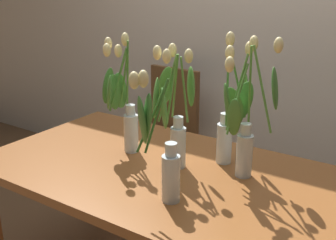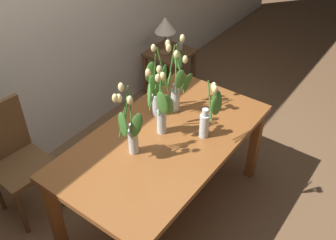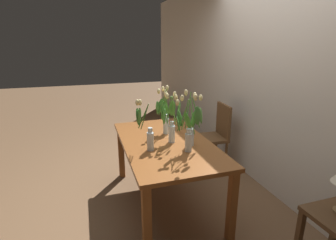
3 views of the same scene
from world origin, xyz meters
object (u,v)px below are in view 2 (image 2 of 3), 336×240
Objects in this scene: tulip_vase_3 at (160,107)px; side_table at (170,61)px; tulip_vase_0 at (129,130)px; pillar_candle at (180,46)px; tulip_vase_2 at (158,93)px; dining_table at (164,147)px; table_lamp at (165,26)px; tulip_vase_1 at (208,118)px; dining_chair at (13,155)px; tulip_vase_4 at (176,84)px.

side_table is at bearing 33.67° from tulip_vase_3.
pillar_candle is (1.74, 0.81, -0.37)m from tulip_vase_0.
tulip_vase_2 is at bearing -147.63° from side_table.
tulip_vase_2 reaches higher than dining_table.
tulip_vase_0 is 1.81m from table_lamp.
tulip_vase_3 is (-0.18, -0.16, 0.05)m from tulip_vase_2.
side_table is (1.35, 0.94, -0.22)m from dining_table.
side_table is at bearing -21.82° from table_lamp.
tulip_vase_1 is 1.65m from table_lamp.
tulip_vase_3 is at bearing -144.71° from table_lamp.
tulip_vase_0 reaches higher than tulip_vase_3.
tulip_vase_2 reaches higher than tulip_vase_0.
tulip_vase_1 is at bearing -133.51° from table_lamp.
side_table is (1.19, 1.18, -0.49)m from tulip_vase_1.
tulip_vase_1 is 0.45m from tulip_vase_2.
pillar_candle is at bearing -1.70° from dining_chair.
tulip_vase_3 is 1.70m from pillar_candle.
tulip_vase_4 is at bearing -141.89° from side_table.
tulip_vase_4 is at bearing -146.68° from pillar_candle.
tulip_vase_0 is at bearing 166.31° from dining_table.
tulip_vase_4 is at bearing 13.79° from tulip_vase_3.
side_table is at bearing -0.05° from dining_chair.
tulip_vase_2 is 0.25m from tulip_vase_3.
side_table is at bearing 34.71° from dining_table.
tulip_vase_2 reaches higher than tulip_vase_4.
tulip_vase_0 is 0.95× the size of tulip_vase_4.
tulip_vase_0 is at bearing -68.10° from dining_chair.
table_lamp reaches higher than dining_chair.
tulip_vase_1 reaches higher than side_table.
dining_chair is (-0.83, 0.73, -0.40)m from tulip_vase_2.
table_lamp is 5.31× the size of pillar_candle.
tulip_vase_2 is (0.48, 0.14, -0.04)m from tulip_vase_0.
tulip_vase_2 is at bearing 16.49° from tulip_vase_0.
tulip_vase_3 is at bearing -166.21° from tulip_vase_4.
dining_table is 0.32m from tulip_vase_3.
dining_table is at bearing -145.29° from side_table.
tulip_vase_3 is (0.30, -0.02, 0.01)m from tulip_vase_0.
tulip_vase_3 reaches higher than dining_table.
tulip_vase_4 is 1.30m from table_lamp.
tulip_vase_1 is 0.91× the size of side_table.
dining_chair is (-0.35, 0.87, -0.43)m from tulip_vase_0.
dining_table is at bearing -158.73° from tulip_vase_4.
dining_chair is 1.96m from table_lamp.
tulip_vase_2 reaches higher than dining_chair.
tulip_vase_0 is at bearing 176.79° from tulip_vase_3.
pillar_candle is at bearing 40.77° from tulip_vase_1.
tulip_vase_1 is 0.40m from tulip_vase_4.
pillar_candle is (0.11, -0.06, 0.16)m from side_table.
table_lamp is (1.93, 0.02, 0.33)m from dining_chair.
pillar_candle is (1.26, 0.67, -0.33)m from tulip_vase_2.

